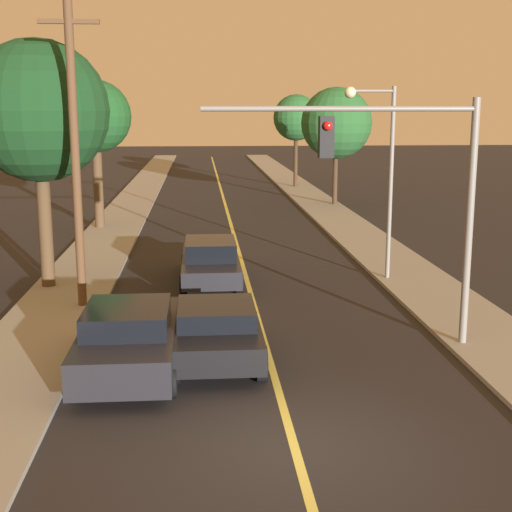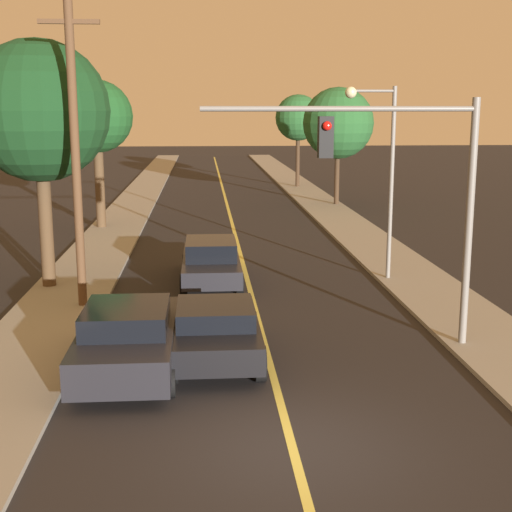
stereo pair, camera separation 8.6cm
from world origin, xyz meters
name	(u,v)px [view 1 (the left image)]	position (x,y,z in m)	size (l,w,h in m)	color
ground_plane	(295,448)	(0.00, 0.00, 0.00)	(200.00, 200.00, 0.00)	black
road_surface	(222,195)	(0.00, 36.00, 0.01)	(8.45, 80.00, 0.01)	black
sidewalk_left	(139,195)	(-5.47, 36.00, 0.06)	(2.50, 80.00, 0.12)	gray
sidewalk_right	(305,193)	(5.47, 36.00, 0.06)	(2.50, 80.00, 0.12)	gray
car_near_lane_front	(216,330)	(-1.18, 4.27, 0.73)	(2.01, 4.08, 1.35)	black
car_near_lane_second	(211,261)	(-1.18, 11.69, 0.72)	(1.93, 4.90, 1.42)	black
car_outer_lane_front	(129,338)	(-3.04, 3.75, 0.77)	(2.08, 4.64, 1.50)	black
traffic_signal_mast	(404,175)	(3.06, 4.80, 4.06)	(6.17, 0.42, 5.64)	slate
streetlamp_right	(379,155)	(4.17, 11.44, 4.10)	(1.63, 0.36, 6.09)	slate
utility_pole_left	(75,151)	(-4.82, 8.83, 4.39)	(1.60, 0.24, 8.22)	#513823
tree_left_near	(38,112)	(-6.23, 11.19, 5.43)	(4.22, 4.22, 7.45)	#4C3823
tree_left_far	(95,118)	(-6.17, 22.56, 5.14)	(3.28, 3.28, 6.72)	#4C3823
tree_right_near	(336,123)	(6.33, 29.91, 4.73)	(4.04, 4.04, 6.65)	#3D2B1C
tree_right_far	(296,118)	(5.35, 39.71, 4.92)	(3.21, 3.21, 6.43)	#3D2B1C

